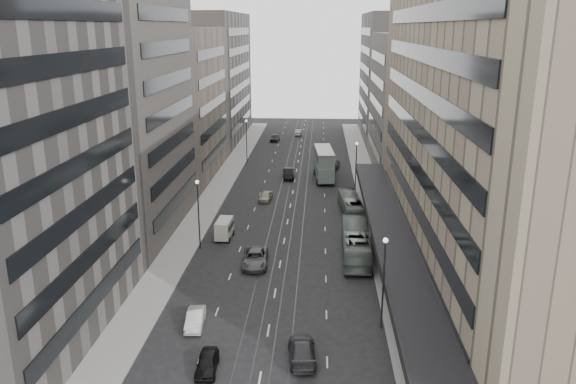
% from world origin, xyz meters
% --- Properties ---
extents(ground, '(220.00, 220.00, 0.00)m').
position_xyz_m(ground, '(0.00, 0.00, 0.00)').
color(ground, black).
rests_on(ground, ground).
extents(sidewalk_right, '(4.00, 125.00, 0.15)m').
position_xyz_m(sidewalk_right, '(12.00, 37.50, 0.07)').
color(sidewalk_right, gray).
rests_on(sidewalk_right, ground).
extents(sidewalk_left, '(4.00, 125.00, 0.15)m').
position_xyz_m(sidewalk_left, '(-12.00, 37.50, 0.07)').
color(sidewalk_left, gray).
rests_on(sidewalk_left, ground).
extents(department_store, '(19.20, 60.00, 30.00)m').
position_xyz_m(department_store, '(21.45, 8.00, 14.95)').
color(department_store, gray).
rests_on(department_store, ground).
extents(building_right_mid, '(15.00, 28.00, 24.00)m').
position_xyz_m(building_right_mid, '(21.50, 52.00, 12.00)').
color(building_right_mid, '#4C4641').
rests_on(building_right_mid, ground).
extents(building_right_far, '(15.00, 32.00, 28.00)m').
position_xyz_m(building_right_far, '(21.50, 82.00, 14.00)').
color(building_right_far, slate).
rests_on(building_right_far, ground).
extents(building_left_b, '(15.00, 26.00, 34.00)m').
position_xyz_m(building_left_b, '(-21.50, 19.00, 17.00)').
color(building_left_b, '#4C4641').
rests_on(building_left_b, ground).
extents(building_left_c, '(15.00, 28.00, 25.00)m').
position_xyz_m(building_left_c, '(-21.50, 46.00, 12.50)').
color(building_left_c, '#776A5C').
rests_on(building_left_c, ground).
extents(building_left_d, '(15.00, 38.00, 28.00)m').
position_xyz_m(building_left_d, '(-21.50, 79.00, 14.00)').
color(building_left_d, slate).
rests_on(building_left_d, ground).
extents(lamp_right_near, '(0.44, 0.44, 8.32)m').
position_xyz_m(lamp_right_near, '(9.70, -5.00, 5.20)').
color(lamp_right_near, '#262628').
rests_on(lamp_right_near, ground).
extents(lamp_right_far, '(0.44, 0.44, 8.32)m').
position_xyz_m(lamp_right_far, '(9.70, 35.00, 5.20)').
color(lamp_right_far, '#262628').
rests_on(lamp_right_far, ground).
extents(lamp_left_near, '(0.44, 0.44, 8.32)m').
position_xyz_m(lamp_left_near, '(-9.70, 12.00, 5.20)').
color(lamp_left_near, '#262628').
rests_on(lamp_left_near, ground).
extents(lamp_left_far, '(0.44, 0.44, 8.32)m').
position_xyz_m(lamp_left_far, '(-9.70, 55.00, 5.20)').
color(lamp_left_far, '#262628').
rests_on(lamp_left_far, ground).
extents(bus_near, '(3.14, 12.39, 3.44)m').
position_xyz_m(bus_near, '(8.37, 10.64, 1.72)').
color(bus_near, slate).
rests_on(bus_near, ground).
extents(bus_far, '(3.27, 10.52, 2.88)m').
position_xyz_m(bus_far, '(8.50, 25.02, 1.44)').
color(bus_far, gray).
rests_on(bus_far, ground).
extents(double_decker, '(3.65, 9.87, 5.29)m').
position_xyz_m(double_decker, '(4.89, 43.81, 2.86)').
color(double_decker, slate).
rests_on(double_decker, ground).
extents(panel_van, '(1.99, 3.86, 2.39)m').
position_xyz_m(panel_van, '(-7.39, 15.39, 1.32)').
color(panel_van, '#BBB6A9').
rests_on(panel_van, ground).
extents(sedan_0, '(1.77, 3.97, 1.32)m').
position_xyz_m(sedan_0, '(-4.07, -12.13, 0.66)').
color(sedan_0, black).
rests_on(sedan_0, ground).
extents(sedan_1, '(1.76, 4.20, 1.35)m').
position_xyz_m(sedan_1, '(-6.40, -5.62, 0.67)').
color(sedan_1, silver).
rests_on(sedan_1, ground).
extents(sedan_2, '(2.98, 5.93, 1.61)m').
position_xyz_m(sedan_2, '(-2.69, 7.63, 0.80)').
color(sedan_2, '#4F4F51').
rests_on(sedan_2, ground).
extents(sedan_3, '(2.56, 5.35, 1.50)m').
position_xyz_m(sedan_3, '(3.02, -10.15, 0.75)').
color(sedan_3, '#29292C').
rests_on(sedan_3, ground).
extents(sedan_4, '(2.16, 4.21, 1.37)m').
position_xyz_m(sedan_4, '(-3.79, 31.21, 0.68)').
color(sedan_4, '#A29986').
rests_on(sedan_4, ground).
extents(sedan_5, '(2.20, 5.17, 1.66)m').
position_xyz_m(sedan_5, '(-1.18, 44.28, 0.83)').
color(sedan_5, black).
rests_on(sedan_5, ground).
extents(sedan_6, '(3.06, 5.46, 1.44)m').
position_xyz_m(sedan_6, '(4.89, 56.45, 0.72)').
color(sedan_6, silver).
rests_on(sedan_6, ground).
extents(sedan_7, '(2.87, 5.72, 1.59)m').
position_xyz_m(sedan_7, '(6.56, 52.57, 0.80)').
color(sedan_7, slate).
rests_on(sedan_7, ground).
extents(sedan_8, '(2.36, 4.84, 1.59)m').
position_xyz_m(sedan_8, '(-6.04, 76.63, 0.79)').
color(sedan_8, '#242426').
rests_on(sedan_8, ground).
extents(sedan_9, '(2.03, 4.38, 1.39)m').
position_xyz_m(sedan_9, '(-0.88, 84.06, 0.70)').
color(sedan_9, '#A39A87').
rests_on(sedan_9, ground).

